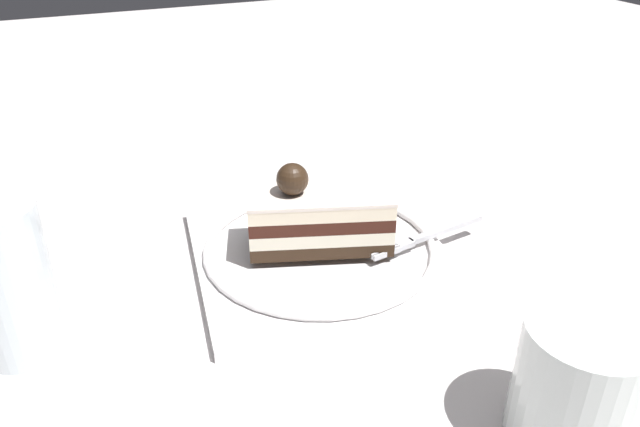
% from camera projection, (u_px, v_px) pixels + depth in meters
% --- Properties ---
extents(ground_plane, '(2.40, 2.40, 0.00)m').
position_uv_depth(ground_plane, '(333.00, 256.00, 0.56)').
color(ground_plane, silver).
extents(dessert_plate, '(0.24, 0.24, 0.02)m').
position_uv_depth(dessert_plate, '(320.00, 252.00, 0.55)').
color(dessert_plate, white).
rests_on(dessert_plate, ground_plane).
extents(cake_slice, '(0.09, 0.13, 0.08)m').
position_uv_depth(cake_slice, '(319.00, 216.00, 0.53)').
color(cake_slice, black).
rests_on(cake_slice, dessert_plate).
extents(fork, '(0.03, 0.13, 0.00)m').
position_uv_depth(fork, '(425.00, 237.00, 0.55)').
color(fork, silver).
rests_on(fork, dessert_plate).
extents(drink_glass_near, '(0.07, 0.07, 0.08)m').
position_uv_depth(drink_glass_near, '(577.00, 391.00, 0.36)').
color(drink_glass_near, white).
rests_on(drink_glass_near, ground_plane).
extents(drink_glass_far, '(0.06, 0.06, 0.12)m').
position_uv_depth(drink_glass_far, '(11.00, 291.00, 0.43)').
color(drink_glass_far, silver).
rests_on(drink_glass_far, ground_plane).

